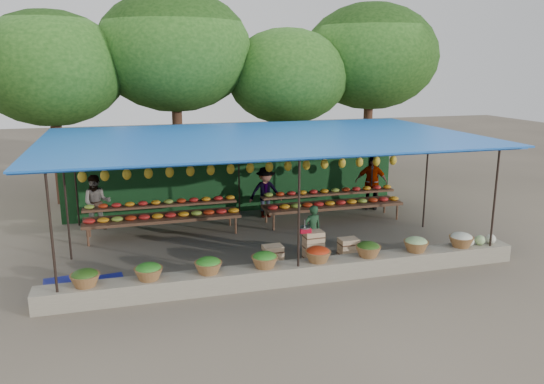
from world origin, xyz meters
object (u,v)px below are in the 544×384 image
object	(u,v)px
vendor_seated	(312,230)
blue_crate_front	(110,285)
blue_crate_back	(58,288)
crate_counter	(312,250)
weighing_scale	(305,229)

from	to	relation	value
vendor_seated	blue_crate_front	xyz separation A→B (m)	(-4.79, -0.99, -0.46)
blue_crate_front	blue_crate_back	bearing A→B (deg)	164.37
blue_crate_front	crate_counter	bearing A→B (deg)	-2.28
crate_counter	blue_crate_back	bearing A→B (deg)	-176.78
vendor_seated	blue_crate_back	world-z (taller)	vendor_seated
crate_counter	blue_crate_front	world-z (taller)	crate_counter
crate_counter	blue_crate_front	bearing A→B (deg)	-174.37
crate_counter	vendor_seated	size ratio (longest dim) A/B	1.88
vendor_seated	blue_crate_front	distance (m)	4.92
blue_crate_back	crate_counter	bearing A→B (deg)	-2.16
crate_counter	weighing_scale	bearing A→B (deg)	180.00
vendor_seated	blue_crate_front	size ratio (longest dim) A/B	2.30
blue_crate_back	blue_crate_front	bearing A→B (deg)	-13.09
weighing_scale	vendor_seated	bearing A→B (deg)	53.61
blue_crate_front	blue_crate_back	distance (m)	1.03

